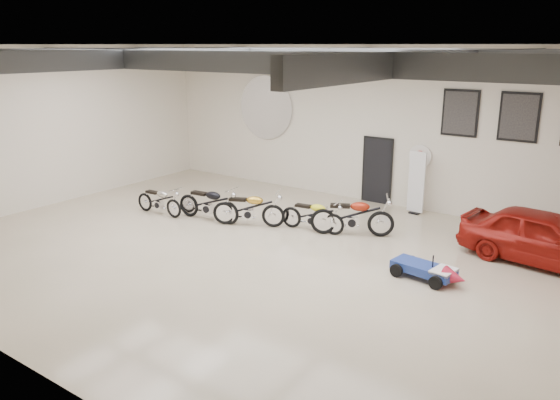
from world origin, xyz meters
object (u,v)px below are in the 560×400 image
Objects in this scene: banner_stand at (416,183)px; motorcycle_yellow at (312,214)px; go_kart at (430,267)px; vintage_car at (545,238)px; motorcycle_silver at (159,200)px; motorcycle_red at (352,215)px; motorcycle_gold at (249,208)px; motorcycle_black at (208,202)px.

motorcycle_yellow is at bearing -112.54° from banner_stand.
vintage_car reaches higher than go_kart.
motorcycle_silver is 10.62m from vintage_car.
motorcycle_red is 4.70m from vintage_car.
vintage_car is at bearing 12.49° from motorcycle_silver.
motorcycle_gold is at bearing -178.69° from go_kart.
go_kart is (5.58, -0.65, -0.23)m from motorcycle_gold.
vintage_car is (7.41, 1.80, 0.12)m from motorcycle_gold.
motorcycle_black is at bearing -133.21° from banner_stand.
motorcycle_black is 1.31m from motorcycle_gold.
motorcycle_red reaches higher than motorcycle_black.
motorcycle_yellow is 0.84× the size of motorcycle_red.
motorcycle_gold is 1.11× the size of motorcycle_yellow.
banner_stand is at bearing 123.51° from go_kart.
vintage_car reaches higher than motorcycle_yellow.
motorcycle_red is (4.06, 1.28, 0.03)m from motorcycle_black.
motorcycle_silver is 0.46× the size of vintage_car.
motorcycle_red reaches higher than go_kart.
vintage_car reaches higher than motorcycle_black.
motorcycle_silver is 4.84m from motorcycle_yellow.
motorcycle_black is at bearing -175.02° from go_kart.
banner_stand is at bearing 55.55° from motorcycle_yellow.
banner_stand reaches higher than motorcycle_gold.
motorcycle_yellow reaches higher than go_kart.
motorcycle_yellow is 1.11m from motorcycle_red.
vintage_car is (1.83, 2.45, 0.34)m from go_kart.
motorcycle_gold is at bearing 172.00° from motorcycle_red.
go_kart is (6.85, -0.36, -0.24)m from motorcycle_black.
motorcycle_silver is 1.69m from motorcycle_black.
motorcycle_black is 3.15m from motorcycle_yellow.
motorcycle_black is 8.93m from vintage_car.
go_kart is (8.49, 0.07, -0.15)m from motorcycle_silver.
vintage_car reaches higher than motorcycle_silver.
motorcycle_black reaches higher than motorcycle_gold.
go_kart is at bearing -57.74° from motorcycle_red.
banner_stand is at bearing 37.10° from motorcycle_black.
motorcycle_silver is at bearing -138.82° from banner_stand.
motorcycle_gold is at bearing 110.64° from vintage_car.
motorcycle_red is at bearing 13.05° from motorcycle_black.
go_kart is (2.79, -1.63, -0.27)m from motorcycle_red.
motorcycle_yellow reaches higher than motorcycle_silver.
vintage_car is (4.62, 0.82, 0.08)m from motorcycle_red.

